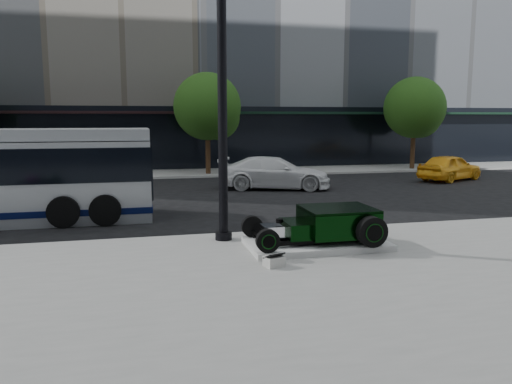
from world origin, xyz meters
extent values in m
plane|color=black|center=(0.00, 0.00, 0.00)|extent=(120.00, 120.00, 0.00)
cube|color=gray|center=(0.00, 14.00, 0.06)|extent=(70.00, 4.00, 0.12)
cube|color=black|center=(-10.00, 16.20, 2.00)|extent=(22.00, 0.50, 4.00)
cube|color=black|center=(13.00, 16.20, 2.00)|extent=(24.00, 0.50, 4.00)
cube|color=black|center=(-10.00, 15.60, 3.60)|extent=(22.00, 1.60, 0.15)
cube|color=black|center=(13.00, 15.60, 3.60)|extent=(24.00, 1.60, 0.15)
cylinder|color=black|center=(1.00, 13.00, 1.42)|extent=(0.28, 0.28, 2.60)
sphere|color=#163C10|center=(1.00, 13.00, 3.92)|extent=(3.80, 3.80, 3.80)
sphere|color=#163C10|center=(1.60, 13.30, 3.32)|extent=(2.60, 2.60, 2.60)
cylinder|color=black|center=(14.00, 13.00, 1.42)|extent=(0.28, 0.28, 2.60)
sphere|color=#163C10|center=(14.00, 13.00, 3.92)|extent=(3.80, 3.80, 3.80)
sphere|color=#163C10|center=(14.60, 13.30, 3.32)|extent=(2.60, 2.60, 2.60)
cube|color=silver|center=(1.25, -4.03, 0.20)|extent=(3.40, 1.80, 0.15)
cube|color=black|center=(1.25, -4.48, 0.37)|extent=(3.00, 0.08, 0.10)
cube|color=black|center=(1.25, -3.58, 0.37)|extent=(3.00, 0.08, 0.10)
cube|color=black|center=(1.80, -4.03, 0.72)|extent=(1.70, 1.45, 0.62)
cube|color=black|center=(1.80, -4.03, 1.05)|extent=(1.70, 1.45, 0.06)
cube|color=black|center=(0.70, -4.03, 0.60)|extent=(0.55, 1.05, 0.38)
cube|color=silver|center=(0.15, -4.03, 0.55)|extent=(0.55, 0.55, 0.34)
cylinder|color=black|center=(0.30, -4.03, 0.82)|extent=(0.18, 0.18, 0.10)
cylinder|color=black|center=(-0.20, -4.03, 0.43)|extent=(0.06, 1.55, 0.06)
cylinder|color=black|center=(2.30, -4.88, 0.63)|extent=(0.72, 0.24, 0.72)
cylinder|color=black|center=(2.30, -5.00, 0.63)|extent=(0.37, 0.02, 0.37)
torus|color=#09350C|center=(2.30, -5.02, 0.63)|extent=(0.44, 0.02, 0.44)
cylinder|color=black|center=(2.30, -3.18, 0.63)|extent=(0.72, 0.24, 0.72)
cylinder|color=black|center=(2.30, -3.05, 0.63)|extent=(0.37, 0.02, 0.37)
torus|color=#09350C|center=(2.30, -3.04, 0.63)|extent=(0.44, 0.02, 0.44)
cylinder|color=black|center=(-0.20, -4.81, 0.54)|extent=(0.54, 0.16, 0.54)
cylinder|color=black|center=(-0.20, -4.89, 0.54)|extent=(0.28, 0.02, 0.28)
torus|color=#09350C|center=(-0.20, -4.91, 0.54)|extent=(0.34, 0.02, 0.34)
cylinder|color=black|center=(-0.20, -3.25, 0.54)|extent=(0.54, 0.16, 0.54)
cylinder|color=black|center=(-0.20, -3.16, 0.54)|extent=(0.28, 0.02, 0.28)
torus|color=#09350C|center=(-0.20, -3.15, 0.54)|extent=(0.34, 0.02, 0.34)
cube|color=silver|center=(-0.21, -5.37, 0.23)|extent=(0.47, 0.41, 0.22)
cube|color=black|center=(-0.21, -5.37, 0.35)|extent=(0.47, 0.40, 0.15)
cylinder|color=black|center=(-0.84, -2.76, 4.09)|extent=(0.24, 0.24, 7.94)
cylinder|color=black|center=(-0.84, -2.76, 0.22)|extent=(0.44, 0.44, 0.20)
cube|color=black|center=(-2.54, 1.60, 1.55)|extent=(0.06, 2.30, 1.70)
cylinder|color=black|center=(-5.17, 0.30, 0.48)|extent=(0.96, 0.28, 0.96)
cylinder|color=black|center=(-5.17, 2.90, 0.48)|extent=(0.96, 0.28, 0.96)
cylinder|color=black|center=(-3.97, 0.30, 0.48)|extent=(0.96, 0.28, 0.96)
cylinder|color=black|center=(-3.97, 2.90, 0.48)|extent=(0.96, 0.28, 0.96)
imported|color=white|center=(3.24, 6.90, 0.74)|extent=(5.52, 3.53, 1.49)
imported|color=yellow|center=(13.08, 7.76, 0.69)|extent=(4.39, 3.18, 1.39)
camera|label=1|loc=(-3.00, -15.30, 3.25)|focal=35.00mm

